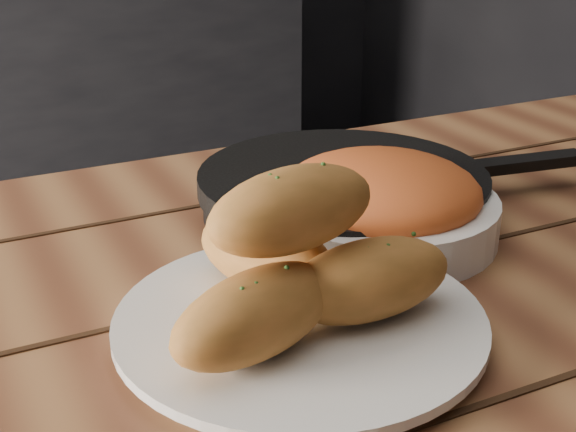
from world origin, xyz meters
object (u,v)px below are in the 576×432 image
object	(u,v)px
bread_rolls	(296,264)
skillet	(344,192)
plate	(300,325)
bowl	(380,203)

from	to	relation	value
bread_rolls	skillet	distance (m)	0.25
plate	skillet	world-z (taller)	skillet
bread_rolls	skillet	size ratio (longest dim) A/B	0.56
skillet	bowl	xyz separation A→B (m)	(0.00, -0.06, 0.01)
bread_rolls	skillet	xyz separation A→B (m)	(0.15, 0.19, -0.04)
bread_rolls	bowl	xyz separation A→B (m)	(0.15, 0.13, -0.03)
bread_rolls	plate	bearing A→B (deg)	30.96
plate	bread_rolls	xyz separation A→B (m)	(-0.00, -0.00, 0.05)
skillet	bowl	bearing A→B (deg)	-87.83
bowl	plate	bearing A→B (deg)	-139.56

